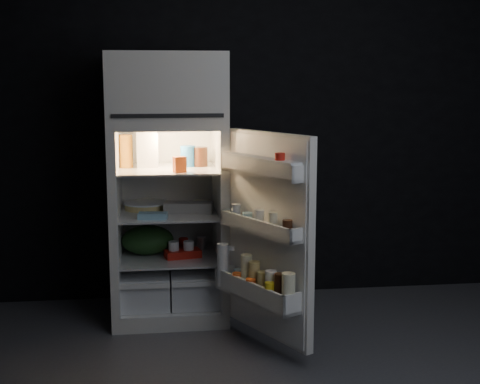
{
  "coord_description": "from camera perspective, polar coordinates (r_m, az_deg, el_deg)",
  "views": [
    {
      "loc": [
        -0.79,
        -3.16,
        1.61
      ],
      "look_at": [
        -0.25,
        1.0,
        0.9
      ],
      "focal_mm": 50.0,
      "sensor_mm": 36.0,
      "label": 1
    }
  ],
  "objects": [
    {
      "name": "small_carton",
      "position": [
        4.25,
        -5.18,
        2.36
      ],
      "size": [
        0.09,
        0.08,
        0.1
      ],
      "primitive_type": "cube",
      "rotation": [
        0.0,
        0.0,
        0.3
      ],
      "color": "#E6561B",
      "rests_on": "refrigerator"
    },
    {
      "name": "flat_package",
      "position": [
        4.31,
        -7.45,
        -2.03
      ],
      "size": [
        0.2,
        0.12,
        0.04
      ],
      "primitive_type": "cube",
      "rotation": [
        0.0,
        0.0,
        -0.13
      ],
      "color": "#81B2C8",
      "rests_on": "refrigerator"
    },
    {
      "name": "amber_bottle",
      "position": [
        4.52,
        -9.7,
        3.45
      ],
      "size": [
        0.1,
        0.1,
        0.22
      ],
      "primitive_type": "cylinder",
      "rotation": [
        0.0,
        0.0,
        0.08
      ],
      "color": "#BD751E",
      "rests_on": "refrigerator"
    },
    {
      "name": "small_can_silver",
      "position": [
        4.72,
        -3.31,
        -4.37
      ],
      "size": [
        0.08,
        0.08,
        0.09
      ],
      "primitive_type": "cylinder",
      "rotation": [
        0.0,
        0.0,
        0.27
      ],
      "color": "silver",
      "rests_on": "refrigerator"
    },
    {
      "name": "mayo_jar",
      "position": [
        4.53,
        -4.47,
        3.07
      ],
      "size": [
        0.11,
        0.11,
        0.14
      ],
      "primitive_type": "cylinder",
      "rotation": [
        0.0,
        0.0,
        0.05
      ],
      "color": "#1E5CA4",
      "rests_on": "refrigerator"
    },
    {
      "name": "produce_bag",
      "position": [
        4.62,
        -7.9,
        -4.07
      ],
      "size": [
        0.38,
        0.34,
        0.2
      ],
      "primitive_type": "ellipsoid",
      "rotation": [
        0.0,
        0.0,
        -0.09
      ],
      "color": "#193815",
      "rests_on": "refrigerator"
    },
    {
      "name": "refrigerator",
      "position": [
        4.53,
        -6.18,
        1.24
      ],
      "size": [
        0.76,
        0.71,
        1.78
      ],
      "color": "white",
      "rests_on": "ground"
    },
    {
      "name": "small_can_red",
      "position": [
        4.69,
        -4.85,
        -4.48
      ],
      "size": [
        0.09,
        0.09,
        0.09
      ],
      "primitive_type": "cylinder",
      "rotation": [
        0.0,
        0.0,
        0.4
      ],
      "color": "red",
      "rests_on": "refrigerator"
    },
    {
      "name": "pie",
      "position": [
        4.64,
        -8.01,
        -1.21
      ],
      "size": [
        0.39,
        0.39,
        0.04
      ],
      "primitive_type": "cylinder",
      "rotation": [
        0.0,
        0.0,
        0.42
      ],
      "color": "tan",
      "rests_on": "refrigerator"
    },
    {
      "name": "wall_back",
      "position": [
        4.93,
        1.9,
        6.58
      ],
      "size": [
        4.0,
        0.0,
        2.7
      ],
      "primitive_type": "cube",
      "color": "black",
      "rests_on": "ground"
    },
    {
      "name": "egg_carton",
      "position": [
        4.49,
        -4.41,
        -1.32
      ],
      "size": [
        0.34,
        0.18,
        0.07
      ],
      "primitive_type": "cube",
      "rotation": [
        0.0,
        0.0,
        -0.2
      ],
      "color": "#9A948C",
      "rests_on": "refrigerator"
    },
    {
      "name": "jam_jar",
      "position": [
        4.54,
        -3.4,
        3.02
      ],
      "size": [
        0.12,
        0.12,
        0.13
      ],
      "primitive_type": "cylinder",
      "rotation": [
        0.0,
        0.0,
        0.33
      ],
      "color": "black",
      "rests_on": "refrigerator"
    },
    {
      "name": "wrapped_pkg",
      "position": [
        4.66,
        -3.33,
        -1.03
      ],
      "size": [
        0.14,
        0.13,
        0.05
      ],
      "primitive_type": "cube",
      "rotation": [
        0.0,
        0.0,
        -0.38
      ],
      "color": "beige",
      "rests_on": "refrigerator"
    },
    {
      "name": "yogurt_tray",
      "position": [
        4.53,
        -4.91,
        -5.26
      ],
      "size": [
        0.26,
        0.17,
        0.05
      ],
      "primitive_type": "cube",
      "rotation": [
        0.0,
        0.0,
        0.2
      ],
      "color": "red",
      "rests_on": "refrigerator"
    },
    {
      "name": "fridge_door",
      "position": [
        3.93,
        2.18,
        -4.1
      ],
      "size": [
        0.5,
        0.73,
        1.22
      ],
      "color": "white",
      "rests_on": "ground"
    },
    {
      "name": "milk_jug",
      "position": [
        4.53,
        -7.89,
        3.64
      ],
      "size": [
        0.14,
        0.14,
        0.24
      ],
      "primitive_type": "cube",
      "rotation": [
        0.0,
        0.0,
        -0.03
      ],
      "color": "white",
      "rests_on": "refrigerator"
    }
  ]
}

